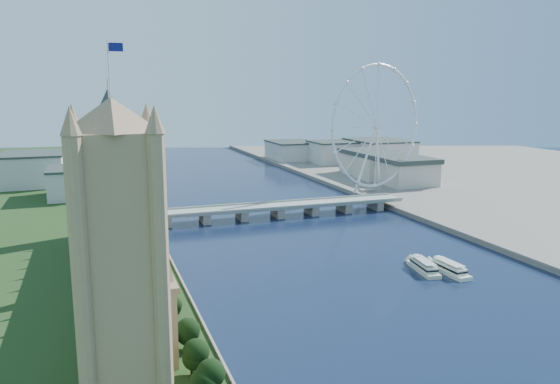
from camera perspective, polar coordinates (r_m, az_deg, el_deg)
name	(u,v)px	position (r m, az deg, el deg)	size (l,w,h in m)	color
tree_row	(193,368)	(194.56, -9.03, -17.71)	(8.41, 184.41, 20.67)	black
victoria_tower	(119,246)	(172.79, -16.50, -5.44)	(28.16, 28.16, 112.00)	tan
parliament_range	(124,254)	(293.44, -15.95, -6.21)	(24.00, 200.00, 70.00)	tan
big_ben	(111,142)	(391.15, -17.28, 4.98)	(20.02, 20.02, 110.00)	tan
westminster_bridge	(277,209)	(445.06, -0.28, -1.75)	(220.00, 22.00, 9.50)	gray
london_eye	(377,127)	(535.75, 10.06, 6.74)	(113.60, 39.12, 124.30)	silver
county_hall	(385,181)	(635.09, 10.91, 1.13)	(54.00, 144.00, 35.00)	beige
city_skyline	(240,158)	(700.38, -4.18, 3.55)	(505.00, 280.00, 32.00)	beige
tour_boat_near	(423,271)	(323.57, 14.74, -8.02)	(8.28, 32.26, 7.15)	beige
tour_boat_far	(449,273)	(324.13, 17.20, -8.12)	(8.44, 32.87, 7.29)	silver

